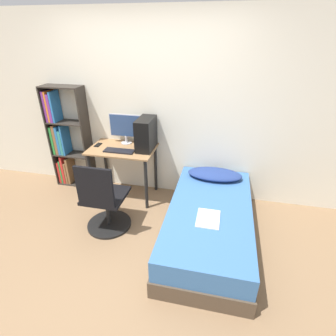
# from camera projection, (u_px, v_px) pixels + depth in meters

# --- Properties ---
(ground_plane) EXTENTS (14.00, 14.00, 0.00)m
(ground_plane) POSITION_uv_depth(u_px,v_px,m) (115.00, 260.00, 2.85)
(ground_plane) COLOR #846647
(wall_back) EXTENTS (8.00, 0.05, 2.50)m
(wall_back) POSITION_uv_depth(u_px,v_px,m) (151.00, 109.00, 3.62)
(wall_back) COLOR silver
(wall_back) RESTS_ON ground_plane
(desk) EXTENTS (0.91, 0.59, 0.77)m
(desk) POSITION_uv_depth(u_px,v_px,m) (123.00, 157.00, 3.69)
(desk) COLOR #997047
(desk) RESTS_ON ground_plane
(bookshelf) EXTENTS (0.59, 0.26, 1.54)m
(bookshelf) POSITION_uv_depth(u_px,v_px,m) (64.00, 140.00, 3.98)
(bookshelf) COLOR #2D2823
(bookshelf) RESTS_ON ground_plane
(office_chair) EXTENTS (0.55, 0.55, 0.94)m
(office_chair) POSITION_uv_depth(u_px,v_px,m) (105.00, 205.00, 3.14)
(office_chair) COLOR black
(office_chair) RESTS_ON ground_plane
(bed) EXTENTS (0.95, 1.90, 0.44)m
(bed) POSITION_uv_depth(u_px,v_px,m) (209.00, 223.00, 3.07)
(bed) COLOR #4C3D2D
(bed) RESTS_ON ground_plane
(pillow) EXTENTS (0.72, 0.36, 0.11)m
(pillow) POSITION_uv_depth(u_px,v_px,m) (215.00, 174.00, 3.54)
(pillow) COLOR navy
(pillow) RESTS_ON bed
(magazine) EXTENTS (0.24, 0.32, 0.01)m
(magazine) POSITION_uv_depth(u_px,v_px,m) (208.00, 219.00, 2.77)
(magazine) COLOR silver
(magazine) RESTS_ON bed
(monitor) EXTENTS (0.47, 0.16, 0.42)m
(monitor) POSITION_uv_depth(u_px,v_px,m) (125.00, 127.00, 3.69)
(monitor) COLOR #B7B7BC
(monitor) RESTS_ON desk
(keyboard) EXTENTS (0.41, 0.15, 0.02)m
(keyboard) POSITION_uv_depth(u_px,v_px,m) (119.00, 151.00, 3.52)
(keyboard) COLOR black
(keyboard) RESTS_ON desk
(pc_tower) EXTENTS (0.21, 0.42, 0.42)m
(pc_tower) POSITION_uv_depth(u_px,v_px,m) (146.00, 134.00, 3.52)
(pc_tower) COLOR black
(pc_tower) RESTS_ON desk
(phone) EXTENTS (0.07, 0.14, 0.01)m
(phone) POSITION_uv_depth(u_px,v_px,m) (98.00, 145.00, 3.72)
(phone) COLOR black
(phone) RESTS_ON desk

